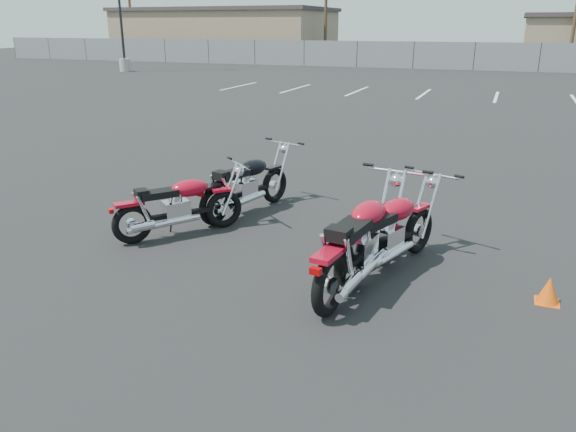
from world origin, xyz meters
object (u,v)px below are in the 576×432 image
(motorcycle_second_black, at_px, (246,185))
(motorcycle_rear_red, at_px, (361,243))
(motorcycle_front_red, at_px, (179,206))
(motorcycle_third_red, at_px, (389,233))

(motorcycle_second_black, bearing_deg, motorcycle_rear_red, -39.17)
(motorcycle_rear_red, bearing_deg, motorcycle_front_red, 166.80)
(motorcycle_second_black, bearing_deg, motorcycle_front_red, -109.46)
(motorcycle_front_red, height_order, motorcycle_rear_red, motorcycle_rear_red)
(motorcycle_front_red, relative_size, motorcycle_second_black, 0.85)
(motorcycle_second_black, relative_size, motorcycle_rear_red, 0.87)
(motorcycle_rear_red, bearing_deg, motorcycle_second_black, 140.83)
(motorcycle_front_red, height_order, motorcycle_third_red, motorcycle_third_red)
(motorcycle_second_black, height_order, motorcycle_third_red, motorcycle_third_red)
(motorcycle_front_red, relative_size, motorcycle_rear_red, 0.74)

